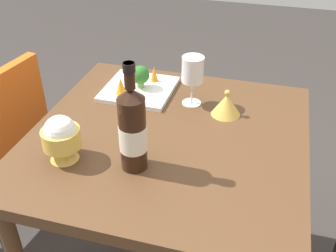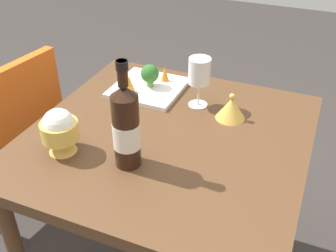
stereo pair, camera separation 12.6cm
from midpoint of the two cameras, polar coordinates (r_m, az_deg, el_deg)
The scene contains 9 objects.
dining_table at distance 1.33m, azimuth -2.71°, elevation -4.49°, with size 0.87×0.87×0.76m.
wine_bottle at distance 1.09m, azimuth -8.36°, elevation -0.58°, with size 0.08×0.08×0.32m.
wine_glass at distance 1.38m, azimuth 0.88°, elevation 7.75°, with size 0.08×0.08×0.18m.
rice_bowl at distance 1.19m, azimuth -17.83°, elevation -1.68°, with size 0.11×0.11×0.14m.
rice_bowl_lid at distance 1.36m, azimuth 5.64°, elevation 2.96°, with size 0.10×0.10×0.09m.
serving_plate at distance 1.52m, azimuth -6.50°, elevation 5.14°, with size 0.25×0.25×0.02m.
broccoli_floret at distance 1.49m, azimuth -6.37°, elevation 7.07°, with size 0.07×0.07×0.09m.
carrot_garnish_left at distance 1.55m, azimuth -4.32°, elevation 7.30°, with size 0.03×0.03×0.06m.
carrot_garnish_right at distance 1.47m, azimuth -9.16°, elevation 5.51°, with size 0.04×0.04×0.06m.
Camera 1 is at (1.01, 0.29, 1.49)m, focal length 43.12 mm.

